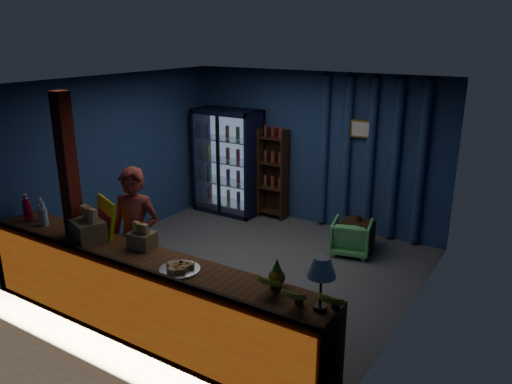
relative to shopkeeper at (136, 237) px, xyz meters
The scene contains 19 objects.
ground 1.76m from the shopkeeper, 68.03° to the left, with size 4.60×4.60×0.00m, color #515154.
room_walls 1.70m from the shopkeeper, 68.03° to the left, with size 4.60×4.60×4.60m.
counter 0.84m from the shopkeeper, 40.03° to the right, with size 4.40×0.57×0.99m.
support_post 0.81m from the shopkeeper, 135.04° to the right, with size 0.16×0.16×2.60m, color maroon.
beverage_cooler 3.48m from the shopkeeper, 106.25° to the left, with size 1.20×0.62×1.90m.
bottle_shelf 3.49m from the shopkeeper, 92.05° to the left, with size 0.50×0.28×1.60m.
curtain_folds 3.92m from the shopkeeper, 66.17° to the left, with size 1.74×0.14×2.50m.
framed_picture 3.90m from the shopkeeper, 67.97° to the left, with size 0.36×0.04×0.28m.
shopkeeper is the anchor object (origin of this frame).
green_chair 3.25m from the shopkeeper, 58.58° to the left, with size 0.56×0.58×0.53m, color #62C46D.
side_table 3.46m from the shopkeeper, 60.48° to the left, with size 0.54×0.43×0.53m.
yellow_sign 0.45m from the shopkeeper, 128.68° to the right, with size 0.52×0.30×0.42m.
soda_bottles 1.36m from the shopkeeper, 161.13° to the right, with size 0.55×0.17×0.30m.
snack_box_left 0.59m from the shopkeeper, 112.29° to the right, with size 0.45×0.41×0.39m.
snack_box_centre 0.57m from the shopkeeper, 36.07° to the right, with size 0.29×0.25×0.28m.
pastry_tray 1.27m from the shopkeeper, 24.82° to the right, with size 0.41×0.41×0.07m.
banana_bunches 2.47m from the shopkeeper, 10.07° to the right, with size 0.87×0.32×0.19m.
table_lamp 2.70m from the shopkeeper, ahead, with size 0.24×0.24×0.48m.
pineapple 2.14m from the shopkeeper, ahead, with size 0.16×0.16×0.27m.
Camera 1 is at (3.58, -5.30, 3.18)m, focal length 35.00 mm.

